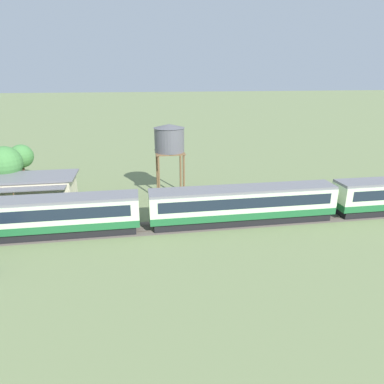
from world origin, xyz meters
The scene contains 7 objects.
ground_plane centered at (0.00, 0.00, 0.00)m, with size 600.00×600.00×0.00m, color #707F51.
passenger_train centered at (-15.00, -0.91, 2.31)m, with size 87.97×3.20×4.17m.
railway_track centered at (-7.17, -0.91, 0.01)m, with size 147.70×3.60×0.04m.
station_building centered at (-30.13, 8.72, 1.97)m, with size 12.97×7.07×3.87m.
water_tower centered at (-11.36, 9.63, 7.85)m, with size 4.15×4.15×9.90m.
yard_tree_0 centered at (-33.46, 19.97, 4.03)m, with size 3.61×3.61×5.85m.
yard_tree_1 centered at (-33.16, 12.17, 4.89)m, with size 4.47×4.47×7.14m.
Camera 1 is at (-15.68, -35.53, 16.14)m, focal length 32.00 mm.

